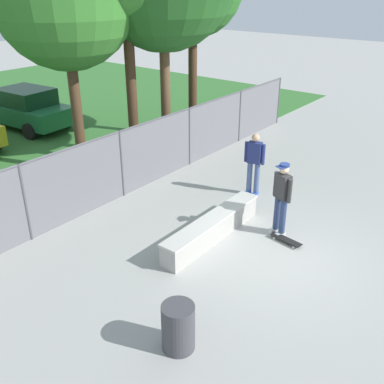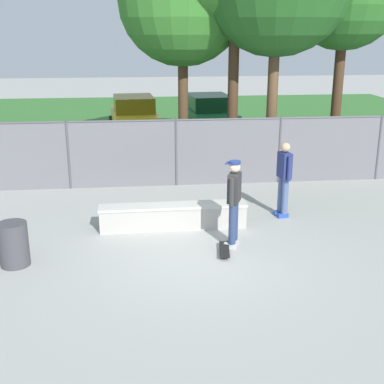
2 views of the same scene
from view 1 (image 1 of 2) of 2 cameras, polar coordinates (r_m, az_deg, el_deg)
The scene contains 8 objects.
ground_plane at distance 10.29m, azimuth 10.41°, elevation -7.80°, with size 80.00×80.00×0.00m, color #9E9E99.
concrete_ledge at distance 10.53m, azimuth 2.65°, elevation -4.65°, with size 3.34×0.51×0.57m.
skateboarder at distance 10.57m, azimuth 11.47°, elevation -0.49°, with size 0.39×0.56×1.84m.
skateboard at distance 10.71m, azimuth 11.99°, elevation -6.02°, with size 0.31×0.82×0.09m.
chainlink_fence at distance 12.46m, azimuth -9.08°, elevation 3.91°, with size 18.23×0.07×1.93m.
car_green at distance 19.64m, azimuth -20.62°, elevation 10.05°, with size 2.28×4.33×1.66m.
bystander at distance 12.51m, azimuth 8.00°, elevation 3.89°, with size 0.33×0.59×1.82m.
trash_bin at distance 7.63m, azimuth -1.78°, elevation -16.99°, with size 0.56×0.56×0.86m, color #3F3F44.
Camera 1 is at (-7.76, -3.77, 5.61)m, focal length 41.43 mm.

